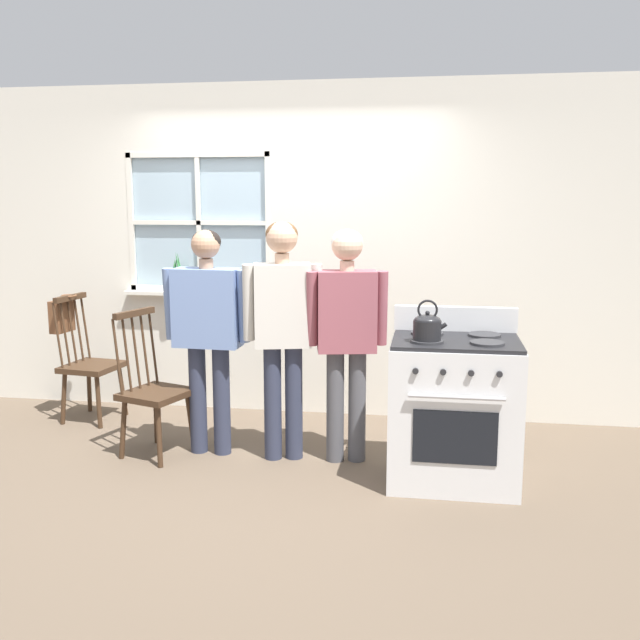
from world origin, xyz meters
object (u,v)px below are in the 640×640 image
(chair_by_window, at_px, (90,365))
(kettle, at_px, (427,326))
(chair_near_wall, at_px, (154,392))
(person_adult_right, at_px, (347,323))
(person_elderly_left, at_px, (208,320))
(person_teen_center, at_px, (283,317))
(handbag, at_px, (62,315))
(stove, at_px, (454,409))
(potted_plant, at_px, (177,280))

(chair_by_window, relative_size, kettle, 4.14)
(chair_near_wall, xyz_separation_m, person_adult_right, (1.34, 0.09, 0.51))
(chair_near_wall, bearing_deg, person_elderly_left, -56.74)
(chair_by_window, distance_m, kettle, 2.92)
(chair_near_wall, bearing_deg, person_teen_center, -66.65)
(person_adult_right, bearing_deg, person_elderly_left, 168.36)
(person_elderly_left, distance_m, kettle, 1.55)
(chair_near_wall, bearing_deg, person_adult_right, -67.00)
(person_elderly_left, relative_size, handbag, 5.13)
(person_elderly_left, height_order, stove, person_elderly_left)
(chair_by_window, relative_size, potted_plant, 3.02)
(chair_by_window, xyz_separation_m, potted_plant, (0.61, 0.41, 0.66))
(person_adult_right, height_order, kettle, person_adult_right)
(person_teen_center, distance_m, kettle, 1.03)
(person_adult_right, relative_size, potted_plant, 4.68)
(person_elderly_left, bearing_deg, person_teen_center, -0.18)
(stove, relative_size, potted_plant, 3.20)
(stove, height_order, kettle, kettle)
(chair_by_window, height_order, kettle, kettle)
(kettle, bearing_deg, potted_plant, 146.56)
(person_teen_center, relative_size, stove, 1.51)
(person_adult_right, bearing_deg, stove, -30.30)
(chair_near_wall, distance_m, stove, 2.06)
(handbag, bearing_deg, chair_near_wall, -34.12)
(person_elderly_left, relative_size, person_adult_right, 0.99)
(chair_by_window, height_order, person_teen_center, person_teen_center)
(person_elderly_left, distance_m, handbag, 1.56)
(person_elderly_left, distance_m, person_teen_center, 0.54)
(person_adult_right, bearing_deg, potted_plant, 135.62)
(chair_near_wall, relative_size, handbag, 3.33)
(person_teen_center, bearing_deg, kettle, -33.95)
(chair_by_window, bearing_deg, handbag, 90.00)
(chair_by_window, height_order, person_elderly_left, person_elderly_left)
(person_elderly_left, bearing_deg, chair_by_window, 156.60)
(person_adult_right, relative_size, handbag, 5.16)
(potted_plant, bearing_deg, chair_by_window, -145.87)
(kettle, bearing_deg, stove, 36.38)
(kettle, relative_size, potted_plant, 0.73)
(handbag, bearing_deg, person_elderly_left, -23.41)
(person_elderly_left, bearing_deg, handbag, 159.28)
(chair_near_wall, height_order, person_teen_center, person_teen_center)
(chair_by_window, distance_m, person_teen_center, 1.91)
(person_elderly_left, relative_size, kettle, 6.38)
(stove, bearing_deg, kettle, -143.62)
(person_teen_center, distance_m, stove, 1.28)
(chair_by_window, height_order, stove, stove)
(chair_near_wall, height_order, stove, stove)
(kettle, bearing_deg, chair_by_window, 160.36)
(person_adult_right, xyz_separation_m, handbag, (-2.39, 0.62, -0.11))
(stove, height_order, handbag, stove)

